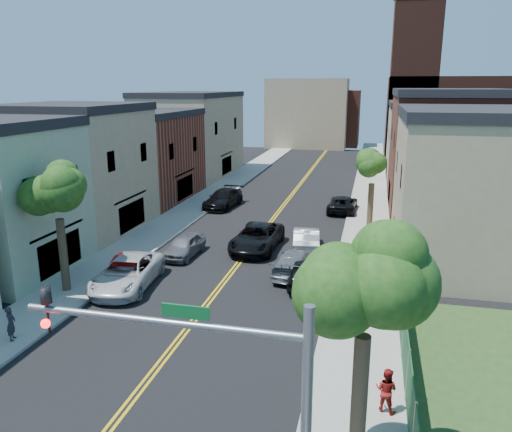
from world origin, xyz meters
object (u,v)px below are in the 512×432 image
Objects in this scene: dark_car_right_far at (343,204)px; black_suv_lane at (257,237)px; black_car_left at (223,199)px; pedestrian_right at (386,390)px; silver_car_right at (306,239)px; black_car_right at (305,272)px; white_pickup at (127,273)px; pedestrian_left at (11,323)px; grey_car_left at (184,246)px; grey_car_right at (296,262)px; red_sedan at (126,270)px.

dark_car_right_far is 12.92m from black_suv_lane.
black_suv_lane is (5.78, -11.10, 0.03)m from black_car_left.
silver_car_right is at bearing -52.17° from pedestrian_right.
black_car_right is at bearing -52.00° from black_suv_lane.
pedestrian_left reaches higher than white_pickup.
grey_car_right is (7.62, -1.47, 0.03)m from grey_car_left.
white_pickup is 3.76× the size of pedestrian_right.
black_suv_lane is at bearing 2.30° from silver_car_right.
pedestrian_left is at bearing 51.62° from grey_car_right.
black_suv_lane is at bearing -43.94° from grey_car_right.
black_car_left is at bearing 84.88° from white_pickup.
pedestrian_right reaches higher than grey_car_left.
red_sedan is 5.12m from grey_car_left.
silver_car_right reaches higher than red_sedan.
black_car_left reaches higher than grey_car_right.
black_car_left is at bearing -26.02° from pedestrian_left.
red_sedan is at bearing -127.32° from black_suv_lane.
black_suv_lane reaches higher than black_car_left.
grey_car_left is 2.74× the size of pedestrian_left.
white_pickup is at bearing -9.29° from pedestrian_right.
dark_car_right_far is (1.70, 15.85, -0.03)m from grey_car_right.
dark_car_right_far is (10.49, 19.99, -0.12)m from white_pickup.
pedestrian_left reaches higher than dark_car_right_far.
black_car_right is (8.36, -3.07, 0.03)m from grey_car_left.
grey_car_right is at bearing -48.12° from black_suv_lane.
grey_car_left reaches higher than red_sedan.
pedestrian_right reaches higher than black_suv_lane.
white_pickup is 9.76m from black_suv_lane.
grey_car_right is at bearing -69.87° from black_car_right.
red_sedan is 0.98× the size of black_car_right.
red_sedan is 0.84× the size of grey_car_right.
white_pickup is at bearing -82.78° from black_car_left.
silver_car_right reaches higher than grey_car_right.
pedestrian_left is at bearing -87.32° from black_car_left.
red_sedan is 0.71× the size of black_suv_lane.
pedestrian_right reaches higher than white_pickup.
black_suv_lane reaches higher than grey_car_left.
pedestrian_right reaches higher than black_car_right.
silver_car_right is at bearing 83.09° from dark_car_right_far.
pedestrian_right is (3.27, -28.13, 0.23)m from dark_car_right_far.
grey_car_left is at bearing -26.20° from pedestrian_right.
black_car_left is (-1.45, 13.56, 0.09)m from grey_car_left.
black_suv_lane is (-5.00, -11.92, 0.13)m from dark_car_right_far.
white_pickup is 7.11m from pedestrian_left.
pedestrian_left is (-1.50, -7.60, 0.21)m from red_sedan.
white_pickup is 19.17m from black_car_left.
white_pickup is 1.41× the size of grey_car_left.
grey_car_left is (1.17, 5.61, -0.11)m from white_pickup.
grey_car_right is 15.94m from dark_car_right_far.
pedestrian_left is 0.97× the size of pedestrian_right.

